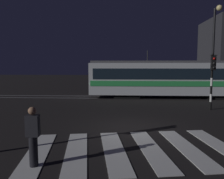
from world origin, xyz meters
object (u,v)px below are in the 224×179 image
Objects in this scene: traffic_light_corner_far_right at (212,73)px; street_lamp_trackside_right at (215,42)px; pedestrian_waiting_at_kerb at (33,136)px; tram at (172,78)px.

street_lamp_trackside_right is at bearing 69.15° from traffic_light_corner_far_right.
traffic_light_corner_far_right is at bearing -110.85° from street_lamp_trackside_right.
traffic_light_corner_far_right is 2.10× the size of pedestrian_waiting_at_kerb.
street_lamp_trackside_right is 4.34× the size of pedestrian_waiting_at_kerb.
tram is at bearing 155.81° from street_lamp_trackside_right.
pedestrian_waiting_at_kerb is (-9.68, -13.13, -3.81)m from street_lamp_trackside_right.
street_lamp_trackside_right is 4.44m from tram.
street_lamp_trackside_right reaches higher than tram.
traffic_light_corner_far_right is 12.11m from pedestrian_waiting_at_kerb.
traffic_light_corner_far_right is 5.80m from tram.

